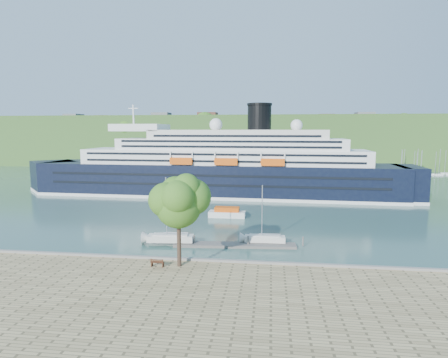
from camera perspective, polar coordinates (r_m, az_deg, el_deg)
ground at (r=48.91m, az=-5.82°, el=-13.23°), size 400.00×400.00×0.00m
far_hillside at (r=189.92m, az=4.02°, el=5.86°), size 400.00×50.00×24.00m
quay_coping at (r=48.34m, az=-5.90°, el=-12.03°), size 220.00×0.50×0.30m
cruise_ship at (r=98.75m, az=-1.23°, el=4.44°), size 107.78×19.06×24.10m
park_bench at (r=46.58m, az=-10.10°, el=-12.37°), size 1.71×0.75×1.08m
promenade_tree at (r=44.84m, az=-6.93°, el=-5.71°), size 7.33×7.33×12.14m
floating_pontoon at (r=56.74m, az=1.62°, el=-10.02°), size 18.34×3.60×0.41m
sailboat_white_near at (r=56.86m, az=-8.24°, el=-5.14°), size 7.77×2.76×9.83m
sailboat_white_far at (r=56.84m, az=6.29°, el=-5.70°), size 6.77×2.02×8.70m
tender_launch at (r=74.87m, az=0.46°, el=-5.06°), size 7.38×2.62×2.03m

